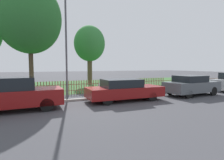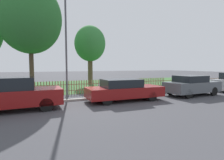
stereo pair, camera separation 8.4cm
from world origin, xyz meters
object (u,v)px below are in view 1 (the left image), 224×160
at_px(street_lamp, 66,32).
at_px(tree_mid_park, 90,44).
at_px(parked_car_black_saloon, 16,94).
at_px(parked_car_navy_estate, 124,90).
at_px(parked_car_red_compact, 191,85).
at_px(tree_behind_motorcycle, 29,18).
at_px(covered_motorcycle, 112,85).

bearing_deg(street_lamp, tree_mid_park, 64.01).
height_order(parked_car_black_saloon, parked_car_navy_estate, parked_car_black_saloon).
bearing_deg(street_lamp, parked_car_black_saloon, -146.85).
height_order(parked_car_navy_estate, tree_mid_park, tree_mid_park).
distance_m(tree_mid_park, street_lamp, 8.88).
relative_size(parked_car_black_saloon, parked_car_red_compact, 0.99).
relative_size(tree_behind_motorcycle, tree_mid_park, 1.28).
bearing_deg(parked_car_red_compact, parked_car_navy_estate, 175.37).
bearing_deg(parked_car_black_saloon, street_lamp, 32.71).
xyz_separation_m(parked_car_black_saloon, tree_mid_park, (6.54, 9.70, 3.72)).
bearing_deg(covered_motorcycle, parked_car_navy_estate, -91.88).
bearing_deg(parked_car_navy_estate, covered_motorcycle, 86.83).
xyz_separation_m(parked_car_navy_estate, street_lamp, (-3.02, 1.71, 3.44)).
bearing_deg(tree_behind_motorcycle, covered_motorcycle, -32.79).
relative_size(parked_car_navy_estate, parked_car_red_compact, 1.14).
xyz_separation_m(parked_car_navy_estate, tree_behind_motorcycle, (-5.03, 5.63, 5.00)).
height_order(parked_car_black_saloon, tree_mid_park, tree_mid_park).
bearing_deg(parked_car_black_saloon, tree_behind_motorcycle, 83.04).
relative_size(tree_mid_park, street_lamp, 0.98).
distance_m(tree_behind_motorcycle, tree_mid_park, 7.25).
height_order(parked_car_black_saloon, street_lamp, street_lamp).
bearing_deg(parked_car_red_compact, tree_behind_motorcycle, 148.35).
relative_size(parked_car_black_saloon, tree_behind_motorcycle, 0.48).
bearing_deg(parked_car_red_compact, parked_car_black_saloon, 176.89).
relative_size(covered_motorcycle, tree_mid_park, 0.30).
relative_size(covered_motorcycle, tree_behind_motorcycle, 0.24).
bearing_deg(covered_motorcycle, parked_car_red_compact, -23.31).
xyz_separation_m(parked_car_black_saloon, parked_car_red_compact, (10.93, -0.23, -0.05)).
bearing_deg(street_lamp, parked_car_red_compact, -13.34).
xyz_separation_m(parked_car_red_compact, covered_motorcycle, (-5.06, 2.51, -0.03)).
distance_m(covered_motorcycle, tree_mid_park, 8.37).
bearing_deg(parked_car_navy_estate, tree_behind_motorcycle, 133.59).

